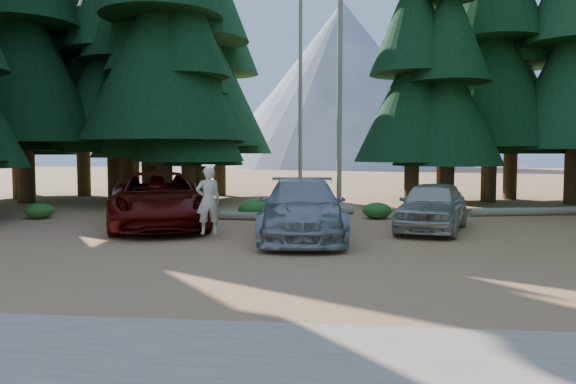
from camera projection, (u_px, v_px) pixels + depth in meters
name	position (u px, v px, depth m)	size (l,w,h in m)	color
ground	(292.00, 259.00, 12.61)	(160.00, 160.00, 0.00)	olive
gravel_strip	(231.00, 370.00, 6.17)	(26.00, 3.50, 0.01)	gray
forest_belt_north	(323.00, 202.00, 27.49)	(36.00, 7.00, 22.00)	black
snag_front	(340.00, 76.00, 26.49)	(0.24, 0.24, 12.00)	gray
snag_back	(300.00, 101.00, 28.26)	(0.20, 0.20, 10.00)	gray
mountain_peak	(328.00, 95.00, 99.51)	(48.00, 50.00, 28.00)	gray
red_pickup	(158.00, 200.00, 17.97)	(2.95, 6.40, 1.78)	#520907
silver_minivan_center	(302.00, 209.00, 15.67)	(2.31, 5.69, 1.65)	#97999E
silver_minivan_right	(432.00, 206.00, 17.15)	(1.81, 4.50, 1.53)	#B9B3A4
frisbee_player	(208.00, 200.00, 15.16)	(0.79, 0.67, 1.87)	beige
log_left	(211.00, 215.00, 20.25)	(0.29, 0.29, 4.02)	gray
log_mid	(304.00, 210.00, 22.06)	(0.32, 0.32, 3.89)	gray
log_right	(531.00, 211.00, 21.38)	(0.31, 0.31, 4.84)	gray
shrub_far_left	(198.00, 215.00, 19.10)	(0.99, 0.99, 0.54)	#285E1C
shrub_left	(176.00, 210.00, 21.08)	(0.89, 0.89, 0.49)	#285E1C
shrub_center_left	(255.00, 209.00, 20.49)	(1.25, 1.25, 0.69)	#285E1C
shrub_center_right	(303.00, 208.00, 20.72)	(1.23, 1.23, 0.68)	#285E1C
shrub_right	(377.00, 211.00, 20.40)	(1.06, 1.06, 0.58)	#285E1C
shrub_far_right	(449.00, 206.00, 21.81)	(1.18, 1.18, 0.65)	#285E1C
shrub_edge_west	(39.00, 211.00, 20.40)	(1.03, 1.03, 0.57)	#285E1C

